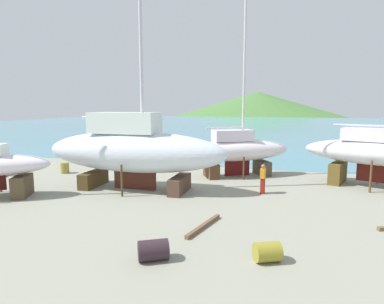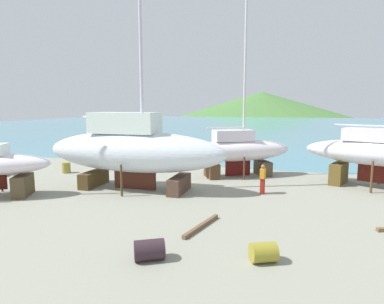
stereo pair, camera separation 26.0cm
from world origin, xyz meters
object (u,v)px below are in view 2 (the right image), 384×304
Objects in this scene: worker at (263,179)px; sailboat_large_starboard at (133,149)px; barrel_rust_near at (6,168)px; sailboat_far_slipway at (238,150)px; barrel_tar_black at (264,252)px; barrel_rust_mid at (149,250)px; sailboat_mid_port at (377,153)px; barrel_ochre at (66,168)px.

sailboat_large_starboard is at bearing 16.05° from worker.
worker is 17.79m from barrel_rust_near.
sailboat_far_slipway is 12.88m from barrel_tar_black.
barrel_rust_mid is 1.01× the size of barrel_rust_near.
sailboat_far_slipway is at bearing 16.02° from barrel_rust_near.
sailboat_mid_port is (8.35, -0.93, 0.26)m from sailboat_far_slipway.
sailboat_large_starboard is at bearing -164.71° from sailboat_far_slipway.
sailboat_far_slipway is 4.79m from worker.
sailboat_far_slipway is 13.63× the size of barrel_rust_mid.
sailboat_large_starboard is at bearing -141.73° from sailboat_mid_port.
barrel_tar_black is at bearing -23.11° from barrel_rust_near.
barrel_rust_near is at bearing 173.92° from sailboat_large_starboard.
barrel_rust_near is (-24.02, -3.57, -1.64)m from sailboat_mid_port.
sailboat_mid_port is 7.89× the size of worker.
sailboat_far_slipway is 7.82× the size of worker.
sailboat_mid_port is at bearing -36.89° from sailboat_far_slipway.
sailboat_far_slipway is 16.36m from barrel_rust_near.
barrel_tar_black is at bearing -107.21° from sailboat_far_slipway.
worker is (7.30, 1.16, -1.49)m from sailboat_large_starboard.
barrel_tar_black is at bearing -33.26° from barrel_ochre.
barrel_rust_mid is at bearing -105.27° from sailboat_mid_port.
barrel_rust_near is (-10.48, 0.84, -1.88)m from sailboat_large_starboard.
barrel_ochre is at bearing 161.49° from sailboat_far_slipway.
worker is at bearing -132.25° from sailboat_mid_port.
sailboat_mid_port reaches higher than worker.
sailboat_far_slipway reaches higher than barrel_ochre.
sailboat_large_starboard is 7.54m from worker.
barrel_tar_black is at bearing -42.62° from sailboat_large_starboard.
sailboat_large_starboard is at bearing 138.87° from barrel_tar_black.
barrel_tar_black is at bearing 15.10° from barrel_rust_mid.
sailboat_mid_port is 7.14m from worker.
barrel_rust_mid is (-2.64, -9.20, -0.52)m from worker.
barrel_rust_near is at bearing 156.89° from barrel_tar_black.
barrel_rust_mid is 1.23× the size of barrel_ochre.
barrel_ochre is at bearing 156.70° from sailboat_large_starboard.
barrel_rust_near is (-3.57, -1.92, 0.08)m from barrel_ochre.
worker reaches higher than barrel_rust_mid.
barrel_tar_black is (15.04, -9.87, -0.07)m from barrel_ochre.
sailboat_large_starboard is at bearing 120.08° from barrel_rust_mid.
sailboat_large_starboard is 22.81× the size of barrel_ochre.
sailboat_far_slipway reaches higher than worker.
sailboat_far_slipway is 16.17× the size of barrel_tar_black.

